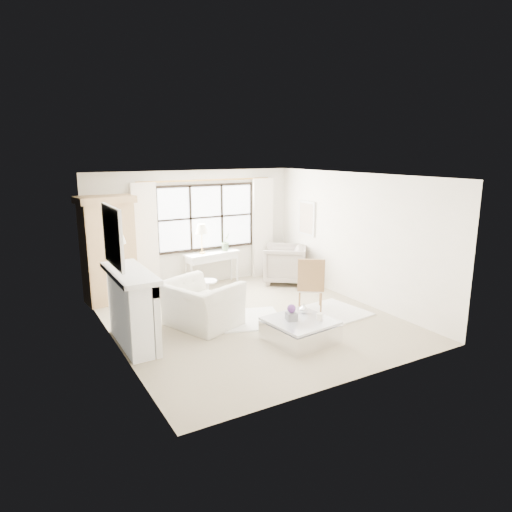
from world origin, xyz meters
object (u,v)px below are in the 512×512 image
object	(u,v)px
club_armchair	(200,304)
coffee_table	(300,331)
console_table	(212,269)
armoire	(108,249)

from	to	relation	value
club_armchair	coffee_table	world-z (taller)	club_armchair
coffee_table	console_table	bearing A→B (deg)	82.12
club_armchair	coffee_table	xyz separation A→B (m)	(1.18, -1.46, -0.23)
console_table	coffee_table	size ratio (longest dim) A/B	1.22
armoire	console_table	xyz separation A→B (m)	(2.37, 0.05, -0.74)
armoire	coffee_table	distance (m)	4.45
armoire	console_table	world-z (taller)	armoire
armoire	console_table	size ratio (longest dim) A/B	1.66
armoire	coffee_table	world-z (taller)	armoire
club_armchair	console_table	bearing A→B (deg)	-50.31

